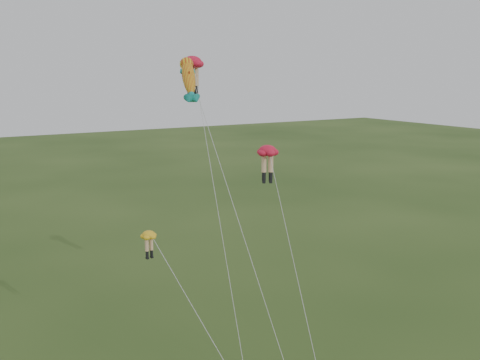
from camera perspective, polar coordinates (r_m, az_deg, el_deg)
legs_kite_red_high at (r=37.27m, az=-5.05°, el=11.79°), size 3.29×12.53×19.60m
legs_kite_red_mid at (r=36.26m, az=3.01°, el=2.56°), size 4.01×11.70×13.66m
legs_kite_yellow at (r=30.68m, az=-9.16°, el=-6.93°), size 3.64×9.33×9.68m
fish_kite at (r=33.67m, az=-5.46°, el=10.83°), size 2.97×11.00×19.71m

